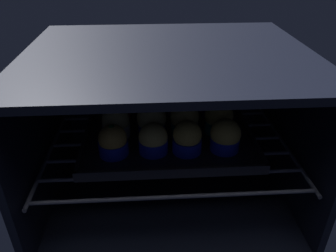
# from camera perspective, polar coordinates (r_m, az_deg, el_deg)

# --- Properties ---
(oven_cavity) EXTENTS (0.59, 0.47, 0.37)m
(oven_cavity) POSITION_cam_1_polar(r_m,az_deg,el_deg) (0.79, -0.13, 1.02)
(oven_cavity) COLOR black
(oven_cavity) RESTS_ON ground
(oven_rack) EXTENTS (0.55, 0.42, 0.01)m
(oven_rack) POSITION_cam_1_polar(r_m,az_deg,el_deg) (0.77, 0.07, -2.72)
(oven_rack) COLOR #444756
(oven_rack) RESTS_ON oven_cavity
(baking_tray) EXTENTS (0.39, 0.31, 0.02)m
(baking_tray) POSITION_cam_1_polar(r_m,az_deg,el_deg) (0.78, 0.00, -1.49)
(baking_tray) COLOR black
(baking_tray) RESTS_ON oven_rack
(muffin_row0_col0) EXTENTS (0.06, 0.06, 0.07)m
(muffin_row0_col0) POSITION_cam_1_polar(r_m,az_deg,el_deg) (0.70, -9.59, -2.69)
(muffin_row0_col0) COLOR #1928B7
(muffin_row0_col0) RESTS_ON baking_tray
(muffin_row0_col1) EXTENTS (0.06, 0.06, 0.07)m
(muffin_row0_col1) POSITION_cam_1_polar(r_m,az_deg,el_deg) (0.70, -2.60, -2.43)
(muffin_row0_col1) COLOR #1928B7
(muffin_row0_col1) RESTS_ON baking_tray
(muffin_row0_col2) EXTENTS (0.06, 0.06, 0.07)m
(muffin_row0_col2) POSITION_cam_1_polar(r_m,az_deg,el_deg) (0.70, 3.37, -2.13)
(muffin_row0_col2) COLOR #1928B7
(muffin_row0_col2) RESTS_ON baking_tray
(muffin_row0_col3) EXTENTS (0.07, 0.07, 0.07)m
(muffin_row0_col3) POSITION_cam_1_polar(r_m,az_deg,el_deg) (0.71, 9.96, -1.81)
(muffin_row0_col3) COLOR #1928B7
(muffin_row0_col3) RESTS_ON baking_tray
(muffin_row1_col0) EXTENTS (0.06, 0.06, 0.08)m
(muffin_row1_col0) POSITION_cam_1_polar(r_m,az_deg,el_deg) (0.76, -9.10, 0.59)
(muffin_row1_col0) COLOR silver
(muffin_row1_col0) RESTS_ON baking_tray
(muffin_row1_col1) EXTENTS (0.07, 0.07, 0.08)m
(muffin_row1_col1) POSITION_cam_1_polar(r_m,az_deg,el_deg) (0.76, -2.87, 0.92)
(muffin_row1_col1) COLOR #1928B7
(muffin_row1_col1) RESTS_ON baking_tray
(muffin_row1_col2) EXTENTS (0.07, 0.07, 0.08)m
(muffin_row1_col2) POSITION_cam_1_polar(r_m,az_deg,el_deg) (0.76, 2.87, 1.06)
(muffin_row1_col2) COLOR #0C8C84
(muffin_row1_col2) RESTS_ON baking_tray
(muffin_row1_col3) EXTENTS (0.07, 0.07, 0.08)m
(muffin_row1_col3) POSITION_cam_1_polar(r_m,az_deg,el_deg) (0.78, 8.83, 1.36)
(muffin_row1_col3) COLOR #0C8C84
(muffin_row1_col3) RESTS_ON baking_tray
(muffin_row2_col0) EXTENTS (0.07, 0.07, 0.08)m
(muffin_row2_col0) POSITION_cam_1_polar(r_m,az_deg,el_deg) (0.83, -8.73, 3.42)
(muffin_row2_col0) COLOR red
(muffin_row2_col0) RESTS_ON baking_tray
(muffin_row2_col1) EXTENTS (0.07, 0.07, 0.08)m
(muffin_row2_col1) POSITION_cam_1_polar(r_m,az_deg,el_deg) (0.83, -2.90, 3.68)
(muffin_row2_col1) COLOR #1928B7
(muffin_row2_col1) RESTS_ON baking_tray
(muffin_row2_col2) EXTENTS (0.07, 0.07, 0.08)m
(muffin_row2_col2) POSITION_cam_1_polar(r_m,az_deg,el_deg) (0.83, 2.10, 3.83)
(muffin_row2_col2) COLOR #7A238C
(muffin_row2_col2) RESTS_ON baking_tray
(muffin_row2_col3) EXTENTS (0.06, 0.06, 0.07)m
(muffin_row2_col3) POSITION_cam_1_polar(r_m,az_deg,el_deg) (0.85, 7.67, 3.67)
(muffin_row2_col3) COLOR #7A238C
(muffin_row2_col3) RESTS_ON baking_tray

